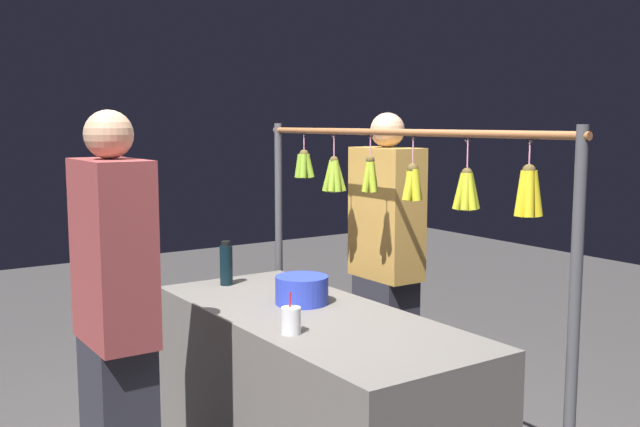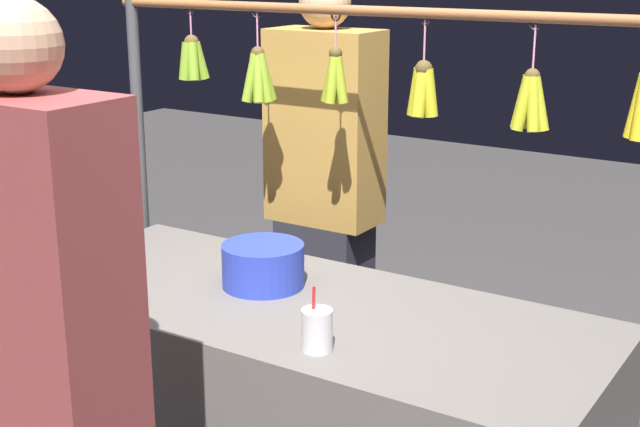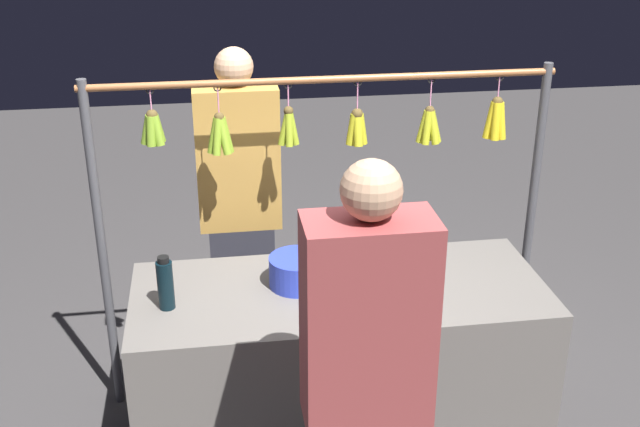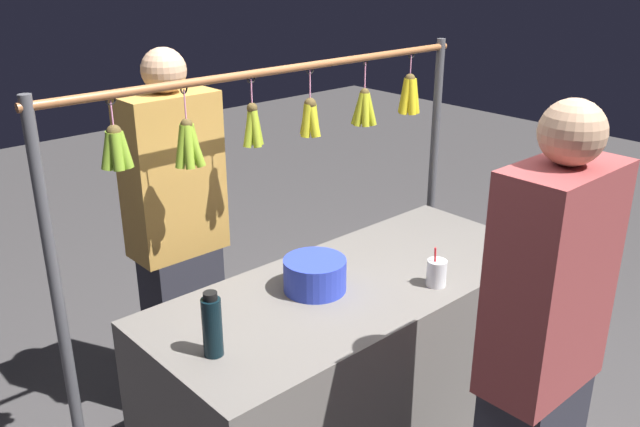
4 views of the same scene
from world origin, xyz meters
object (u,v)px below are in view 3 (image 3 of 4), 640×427
object	(u,v)px
drink_cup	(402,301)
customer_person	(365,408)
vendor_person	(240,217)
water_bottle	(165,284)
blue_bucket	(298,271)

from	to	relation	value
drink_cup	customer_person	world-z (taller)	customer_person
drink_cup	vendor_person	world-z (taller)	vendor_person
vendor_person	customer_person	distance (m)	1.64
drink_cup	customer_person	xyz separation A→B (m)	(0.28, 0.63, -0.02)
customer_person	vendor_person	bearing A→B (deg)	-78.81
water_bottle	customer_person	xyz separation A→B (m)	(-0.66, 0.81, -0.08)
drink_cup	water_bottle	bearing A→B (deg)	-11.13
water_bottle	customer_person	distance (m)	1.05
blue_bucket	drink_cup	distance (m)	0.49
vendor_person	customer_person	size ratio (longest dim) A/B	1.00
vendor_person	customer_person	bearing A→B (deg)	101.19
blue_bucket	customer_person	xyz separation A→B (m)	(-0.11, 0.93, -0.03)
blue_bucket	customer_person	bearing A→B (deg)	96.62
drink_cup	customer_person	size ratio (longest dim) A/B	0.10
water_bottle	blue_bucket	world-z (taller)	water_bottle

